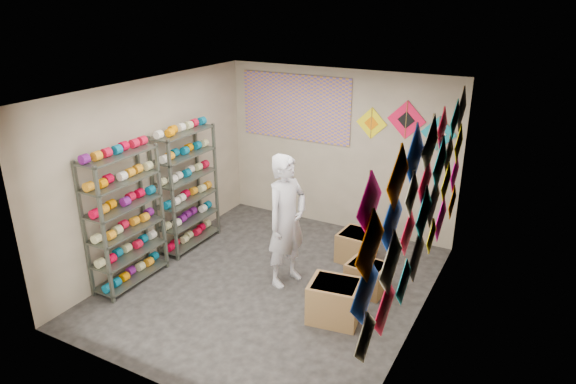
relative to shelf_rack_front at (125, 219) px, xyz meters
The scene contains 12 objects.
ground 2.19m from the shelf_rack_front, 25.53° to the left, with size 4.50×4.50×0.00m, color black.
room_walls 2.09m from the shelf_rack_front, 25.53° to the left, with size 4.50×4.50×4.50m.
shelf_rack_front is the anchor object (origin of this frame).
shelf_rack_back 1.30m from the shelf_rack_front, 90.00° to the left, with size 0.40×1.10×1.90m, color #4C5147.
string_spools 0.66m from the shelf_rack_front, 90.00° to the left, with size 0.12×2.36×0.12m.
kite_wall_display 3.91m from the shelf_rack_front, 11.92° to the left, with size 0.06×4.27×2.05m.
back_wall_kites 4.33m from the shelf_rack_front, 47.01° to the left, with size 1.57×0.02×0.72m.
poster 3.40m from the shelf_rack_front, 72.35° to the left, with size 2.00×0.01×1.10m, color #5F4FAC.
shopkeeper 2.18m from the shelf_rack_front, 28.28° to the left, with size 0.61×0.77×1.86m, color silver.
carton_a 3.00m from the shelf_rack_front, 10.27° to the left, with size 0.61×0.51×0.51m, color #986F42.
carton_b 3.36m from the shelf_rack_front, 23.71° to the left, with size 0.51×0.42×0.42m, color #986F42.
carton_c 3.37m from the shelf_rack_front, 39.28° to the left, with size 0.47×0.52×0.45m, color #986F42.
Camera 1 is at (3.15, -5.35, 3.81)m, focal length 32.00 mm.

